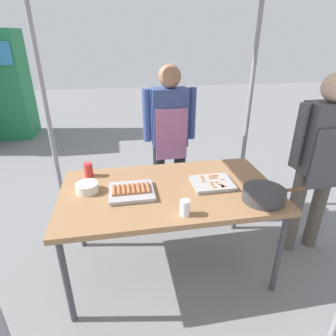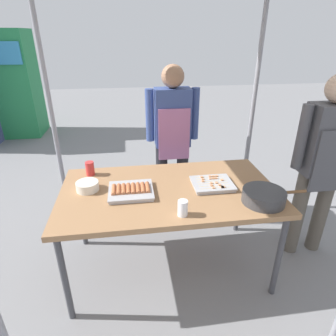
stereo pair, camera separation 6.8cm
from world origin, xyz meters
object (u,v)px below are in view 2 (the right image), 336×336
Objects in this scene: customer_nearby at (324,157)px; drink_cup_near_edge at (183,208)px; tray_meat_skewers at (212,184)px; vendor_woman at (172,132)px; tray_grilled_sausages at (131,191)px; condiment_bowl at (87,186)px; stall_table at (169,195)px; neighbor_stall_right at (15,84)px; cooking_wok at (264,196)px; drink_cup_by_wok at (90,169)px.

drink_cup_near_edge is at bearing -162.18° from customer_nearby.
vendor_woman is (-0.18, 0.83, 0.15)m from tray_meat_skewers.
vendor_woman is (0.44, 0.85, 0.14)m from tray_grilled_sausages.
condiment_bowl is 1.08m from vendor_woman.
stall_table is 0.85× the size of neighbor_stall_right.
stall_table is 1.03× the size of customer_nearby.
tray_meat_skewers is at bearing 136.36° from cooking_wok.
tray_grilled_sausages is 0.47m from drink_cup_by_wok.
tray_meat_skewers is 0.92m from customer_nearby.
tray_meat_skewers is at bearing -18.99° from drink_cup_by_wok.
customer_nearby is (1.09, -0.79, -0.00)m from vendor_woman.
condiment_bowl is at bearing 45.31° from vendor_woman.
drink_cup_by_wok is (-0.01, 0.25, 0.02)m from condiment_bowl.
customer_nearby is (1.52, 0.06, 0.14)m from tray_grilled_sausages.
neighbor_stall_right is (-1.73, 3.87, 0.16)m from condiment_bowl.
vendor_woman is (-0.46, 1.10, 0.12)m from cooking_wok.
customer_nearby is (1.20, 0.39, 0.11)m from drink_cup_near_edge.
condiment_bowl reaches higher than tray_grilled_sausages.
drink_cup_near_edge reaches higher than condiment_bowl.
cooking_wok reaches higher than condiment_bowl.
cooking_wok is 3.96× the size of drink_cup_by_wok.
drink_cup_near_edge is at bearing -130.42° from tray_meat_skewers.
neighbor_stall_right is at bearing 120.54° from stall_table.
drink_cup_near_edge is 1.27m from customer_nearby.
condiment_bowl is 1.55× the size of drink_cup_near_edge.
neighbor_stall_right is at bearing 132.44° from customer_nearby.
condiment_bowl is (-0.60, 0.07, 0.09)m from stall_table.
drink_cup_near_edge is (0.04, -0.34, 0.11)m from stall_table.
drink_cup_by_wok is at bearing 33.69° from vendor_woman.
drink_cup_near_edge reaches higher than tray_meat_skewers.
tray_meat_skewers is at bearing 0.27° from stall_table.
stall_table is 0.68m from cooking_wok.
vendor_woman is (0.76, 0.50, 0.11)m from drink_cup_by_wok.
tray_grilled_sausages is at bearing -47.16° from drink_cup_by_wok.
neighbor_stall_right is (-3.57, 3.90, 0.03)m from customer_nearby.
customer_nearby is at bearing 17.82° from drink_cup_near_edge.
drink_cup_near_edge is at bearing -46.22° from drink_cup_by_wok.
drink_cup_near_edge is (-0.58, -0.08, 0.01)m from cooking_wok.
cooking_wok is at bearing -153.57° from customer_nearby.
condiment_bowl is at bearing 164.46° from cooking_wok.
vendor_woman reaches higher than cooking_wok.
drink_cup_near_edge is at bearing -61.13° from neighbor_stall_right.
drink_cup_by_wok is (-1.22, 0.59, 0.01)m from cooking_wok.
stall_table is at bearing -6.57° from condiment_bowl.
drink_cup_near_edge is (0.63, -0.41, 0.02)m from condiment_bowl.
vendor_woman reaches higher than tray_grilled_sausages.
tray_meat_skewers is at bearing -55.99° from neighbor_stall_right.
customer_nearby reaches higher than tray_meat_skewers.
condiment_bowl is 0.11× the size of customer_nearby.
drink_cup_by_wok is at bearing 91.29° from condiment_bowl.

